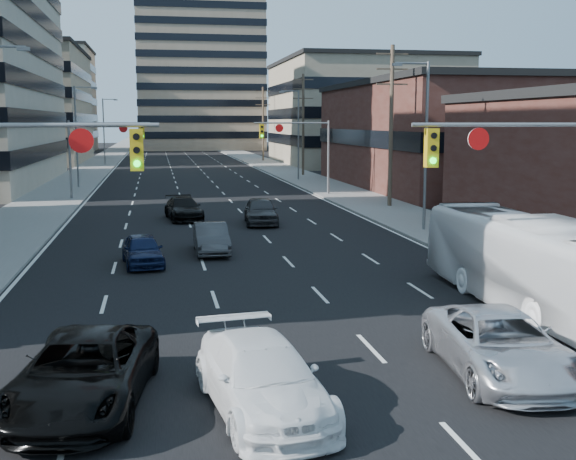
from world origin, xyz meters
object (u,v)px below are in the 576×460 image
Objects in this scene: transit_bus at (525,262)px; sedan_blue at (143,250)px; white_van at (262,377)px; black_pickup at (83,372)px; silver_suv at (501,345)px.

transit_bus is 2.81× the size of sedan_blue.
sedan_blue is (-2.66, 15.94, -0.09)m from white_van.
black_pickup is 9.38m from silver_suv.
black_pickup is at bearing -99.97° from sedan_blue.
white_van is 0.94× the size of silver_suv.
white_van is 5.89m from silver_suv.
silver_suv is (5.78, 1.12, 0.01)m from white_van.
transit_bus is at bearing 32.42° from black_pickup.
transit_bus reaches higher than sedan_blue.
transit_bus is at bearing 62.57° from silver_suv.
sedan_blue is (-8.44, 14.82, -0.10)m from silver_suv.
sedan_blue is at bearing 143.78° from transit_bus.
white_van is 1.33× the size of sedan_blue.
white_van is 0.47× the size of transit_bus.
sedan_blue is at bearing 94.36° from black_pickup.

